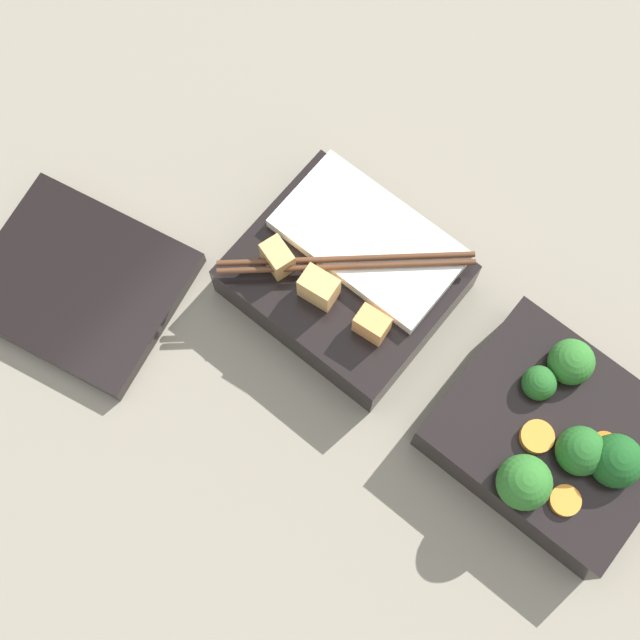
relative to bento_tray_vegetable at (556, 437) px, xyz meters
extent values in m
plane|color=gray|center=(0.10, -0.01, -0.03)|extent=(3.00, 3.00, 0.00)
cube|color=black|center=(0.00, 0.00, -0.01)|extent=(0.18, 0.15, 0.05)
sphere|color=#19511E|center=(-0.04, 0.00, 0.03)|extent=(0.04, 0.04, 0.04)
sphere|color=#2D7028|center=(0.03, -0.05, 0.03)|extent=(0.04, 0.04, 0.04)
sphere|color=#236023|center=(0.04, -0.02, 0.02)|extent=(0.03, 0.03, 0.03)
sphere|color=#2D7028|center=(0.00, 0.05, 0.03)|extent=(0.04, 0.04, 0.04)
sphere|color=#236023|center=(-0.02, 0.01, 0.03)|extent=(0.04, 0.04, 0.04)
cylinder|color=orange|center=(0.01, 0.02, 0.02)|extent=(0.03, 0.03, 0.01)
cylinder|color=orange|center=(-0.03, -0.01, 0.02)|extent=(0.03, 0.03, 0.01)
cylinder|color=orange|center=(-0.03, 0.04, 0.02)|extent=(0.03, 0.03, 0.01)
cube|color=black|center=(0.22, 0.00, -0.01)|extent=(0.18, 0.15, 0.05)
cube|color=white|center=(0.22, -0.03, 0.02)|extent=(0.15, 0.09, 0.01)
cube|color=#F4A356|center=(0.17, 0.03, 0.03)|extent=(0.03, 0.02, 0.03)
cube|color=#EAB266|center=(0.22, 0.03, 0.03)|extent=(0.03, 0.02, 0.03)
cube|color=#EAB266|center=(0.27, 0.03, 0.03)|extent=(0.03, 0.03, 0.03)
sphere|color=#381942|center=(0.27, 0.03, 0.02)|extent=(0.02, 0.02, 0.02)
cylinder|color=#56331E|center=(0.22, 0.00, 0.03)|extent=(0.16, 0.15, 0.01)
cylinder|color=#56331E|center=(0.22, 0.00, 0.03)|extent=(0.16, 0.15, 0.01)
cube|color=black|center=(0.40, 0.15, -0.02)|extent=(0.20, 0.18, 0.02)
camera|label=1|loc=(0.06, 0.23, 0.72)|focal=50.00mm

